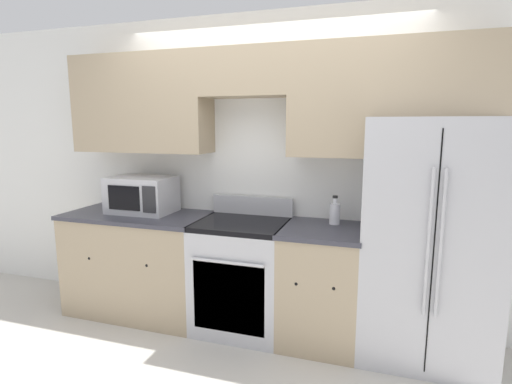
{
  "coord_description": "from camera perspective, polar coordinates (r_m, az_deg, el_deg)",
  "views": [
    {
      "loc": [
        0.95,
        -2.64,
        1.69
      ],
      "look_at": [
        -0.0,
        0.31,
        1.16
      ],
      "focal_mm": 28.0,
      "sensor_mm": 36.0,
      "label": 1
    }
  ],
  "objects": [
    {
      "name": "wall_back",
      "position": [
        3.36,
        1.53,
        7.03
      ],
      "size": [
        8.0,
        0.39,
        2.6
      ],
      "color": "white",
      "rests_on": "ground_plane"
    },
    {
      "name": "microwave",
      "position": [
        3.69,
        -15.98,
        -0.35
      ],
      "size": [
        0.56,
        0.39,
        0.32
      ],
      "color": "#B7B7BC",
      "rests_on": "lower_cabinets_left"
    },
    {
      "name": "ground_plane",
      "position": [
        3.28,
        -1.78,
        -21.43
      ],
      "size": [
        12.0,
        12.0,
        0.0
      ],
      "primitive_type": "plane",
      "color": "beige"
    },
    {
      "name": "lower_cabinets_right",
      "position": [
        3.22,
        9.25,
        -12.96
      ],
      "size": [
        0.61,
        0.64,
        0.91
      ],
      "color": "tan",
      "rests_on": "ground_plane"
    },
    {
      "name": "refrigerator",
      "position": [
        3.14,
        23.28,
        -6.33
      ],
      "size": [
        0.9,
        0.78,
        1.74
      ],
      "color": "#B7B7BC",
      "rests_on": "ground_plane"
    },
    {
      "name": "bottle",
      "position": [
        3.2,
        11.18,
        -2.94
      ],
      "size": [
        0.08,
        0.08,
        0.23
      ],
      "color": "silver",
      "rests_on": "lower_cabinets_right"
    },
    {
      "name": "oven_range",
      "position": [
        3.37,
        -2.03,
        -11.73
      ],
      "size": [
        0.72,
        0.65,
        1.07
      ],
      "color": "#B7B7BC",
      "rests_on": "ground_plane"
    },
    {
      "name": "lower_cabinets_left",
      "position": [
        3.8,
        -16.31,
        -9.68
      ],
      "size": [
        1.27,
        0.64,
        0.91
      ],
      "color": "tan",
      "rests_on": "ground_plane"
    }
  ]
}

